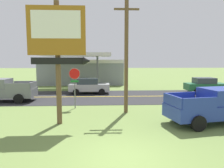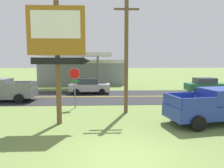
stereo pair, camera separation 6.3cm
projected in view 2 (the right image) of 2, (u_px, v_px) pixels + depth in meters
The scene contains 11 objects.
ground_plane at pixel (122, 158), 7.71m from camera, with size 180.00×180.00×0.00m, color olive.
road_asphalt at pixel (110, 97), 20.61m from camera, with size 140.00×8.00×0.02m, color #2B2B2D.
road_centre_line at pixel (110, 96), 20.61m from camera, with size 126.00×0.20×0.01m, color gold.
motel_sign at pixel (58, 42), 11.25m from camera, with size 3.29×0.54×6.65m.
stop_sign at pixel (75, 81), 15.45m from camera, with size 0.80×0.08×2.95m.
utility_pole at pixel (126, 48), 13.95m from camera, with size 1.82×0.26×8.10m.
gas_station at pixel (83, 71), 31.80m from camera, with size 12.00×11.50×4.40m.
pickup_blue_parked_on_lawn at pixel (214, 106), 11.81m from camera, with size 5.47×2.94×1.96m.
pickup_grey_on_road at pixel (3, 90), 18.11m from camera, with size 5.20×2.24×1.96m.
car_green_near_lane at pixel (205, 85), 22.97m from camera, with size 4.20×2.00×1.64m.
car_silver_mid_lane at pixel (89, 86), 22.41m from camera, with size 4.20×2.00×1.64m.
Camera 2 is at (-0.68, -7.34, 3.52)m, focal length 34.07 mm.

